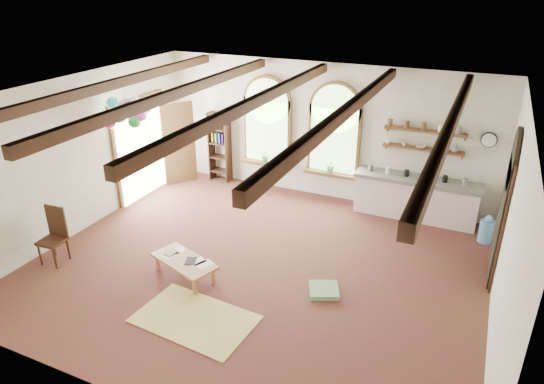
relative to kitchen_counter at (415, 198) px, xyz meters
The scene contains 27 objects.
floor 3.97m from the kitchen_counter, 125.71° to the right, with size 8.00×8.00×0.00m, color #572324.
ceiling_beams 4.73m from the kitchen_counter, 125.71° to the right, with size 6.20×6.80×0.18m, color #311B0F, non-canonical shape.
window_left 3.88m from the kitchen_counter, behind, with size 1.30×0.28×2.20m.
window_right 2.32m from the kitchen_counter, behind, with size 1.30×0.28×2.20m.
left_doorway 6.44m from the kitchen_counter, 167.37° to the right, with size 0.10×1.90×2.50m, color brown.
right_doorway 2.45m from the kitchen_counter, 45.86° to the right, with size 0.10×1.30×2.40m, color black.
kitchen_counter is the anchor object (origin of this frame).
wall_shelf_lower 1.09m from the kitchen_counter, 90.00° to the left, with size 1.70×0.24×0.04m, color brown.
wall_shelf_upper 1.49m from the kitchen_counter, 90.00° to the left, with size 1.70×0.24×0.04m, color brown.
wall_clock 1.91m from the kitchen_counter, 11.31° to the left, with size 0.32×0.32×0.04m, color black.
bookshelf 5.02m from the kitchen_counter, behind, with size 0.53×0.32×1.80m.
coffee_table 5.27m from the kitchen_counter, 129.05° to the right, with size 1.37×0.94×0.36m.
side_chair 7.46m from the kitchen_counter, 141.36° to the right, with size 0.46×0.46×1.09m.
floor_mat 5.63m from the kitchen_counter, 116.70° to the right, with size 1.85×1.14×0.02m, color #D7C16B.
floor_cushion 3.64m from the kitchen_counter, 104.42° to the right, with size 0.49×0.49×0.08m, color #6A8C60.
water_jug_a 0.84m from the kitchen_counter, ahead, with size 0.27×0.27×0.53m.
water_jug_b 1.61m from the kitchen_counter, 18.09° to the right, with size 0.30×0.30×0.59m.
balloon_cluster 6.45m from the kitchen_counter, 157.41° to the right, with size 0.82×0.82×1.16m.
table_book 5.47m from the kitchen_counter, 133.27° to the right, with size 0.17×0.25×0.02m, color olive.
tablet 5.17m from the kitchen_counter, 128.02° to the right, with size 0.18×0.26×0.01m, color black.
potted_plant_left 3.72m from the kitchen_counter, behind, with size 0.27×0.23×0.30m, color #598C4C.
potted_plant_right 2.04m from the kitchen_counter, behind, with size 0.27×0.23×0.30m, color #598C4C.
shelf_cup_a 1.38m from the kitchen_counter, 166.50° to the left, with size 0.12×0.10×0.10m, color white.
shelf_cup_b 1.22m from the kitchen_counter, 155.77° to the left, with size 0.10×0.10×0.09m, color beige.
shelf_bowl_a 1.14m from the kitchen_counter, 105.52° to the left, with size 0.22×0.22×0.05m, color beige.
shelf_bowl_b 1.18m from the kitchen_counter, 30.96° to the left, with size 0.20×0.20×0.06m, color #8C664C.
shelf_vase 1.37m from the kitchen_counter, 15.48° to the left, with size 0.18×0.18×0.19m, color slate.
Camera 1 is at (3.42, -6.89, 4.98)m, focal length 32.00 mm.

